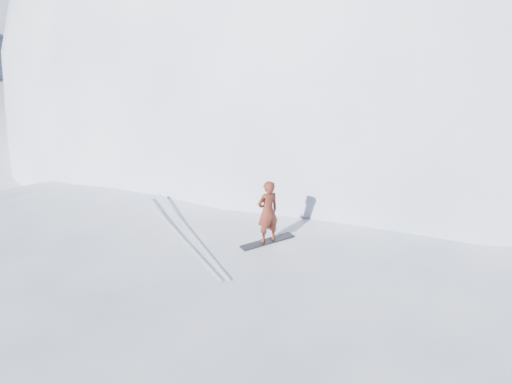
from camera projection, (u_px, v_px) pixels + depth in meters
near_ridge at (259, 331)px, 13.94m from camera, size 36.00×28.00×4.80m
summit_peak at (413, 108)px, 40.31m from camera, size 60.00×56.00×56.00m
peak_shoulder at (307, 141)px, 31.52m from camera, size 28.00×24.00×18.00m
wind_bumps at (212, 364)px, 12.71m from camera, size 16.00×14.40×1.00m
snowboard at (267, 241)px, 13.77m from camera, size 1.65×0.66×0.03m
snowboarder at (268, 212)px, 13.44m from camera, size 0.72×0.55×1.77m
board_tracks at (183, 231)px, 14.37m from camera, size 1.38×5.95×0.04m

